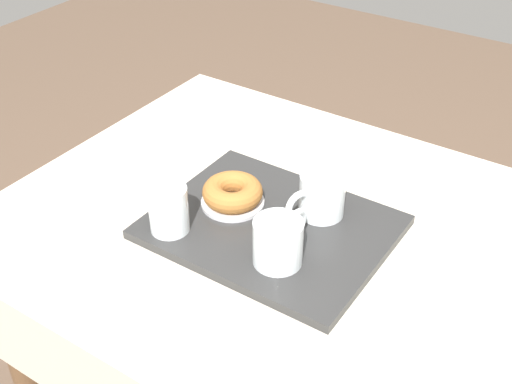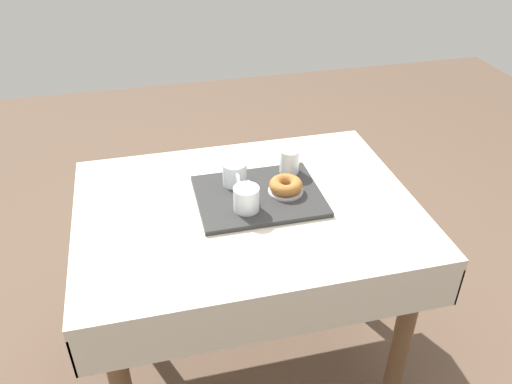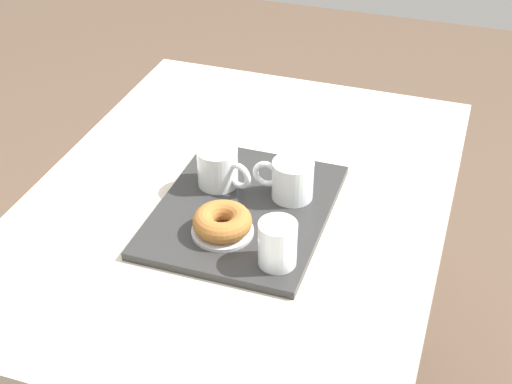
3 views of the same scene
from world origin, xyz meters
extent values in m
cube|color=beige|center=(0.00, 0.00, 0.75)|extent=(1.11, 0.83, 0.04)
cube|color=beige|center=(0.00, -0.41, 0.66)|extent=(1.11, 0.01, 0.14)
cube|color=beige|center=(0.55, 0.00, 0.66)|extent=(0.01, 0.83, 0.14)
cylinder|color=brown|center=(0.46, -0.32, 0.36)|extent=(0.06, 0.06, 0.73)
cylinder|color=brown|center=(0.46, 0.32, 0.36)|extent=(0.06, 0.06, 0.73)
cube|color=#2D2D2D|center=(0.05, 0.03, 0.77)|extent=(0.41, 0.33, 0.02)
cylinder|color=white|center=(-0.02, 0.11, 0.82)|extent=(0.08, 0.08, 0.08)
cylinder|color=#B27523|center=(-0.02, 0.11, 0.82)|extent=(0.07, 0.07, 0.06)
torus|color=white|center=(-0.02, 0.06, 0.82)|extent=(0.01, 0.06, 0.06)
cylinder|color=white|center=(-0.01, -0.05, 0.82)|extent=(0.08, 0.08, 0.08)
cylinder|color=#B27523|center=(-0.01, -0.05, 0.82)|extent=(0.07, 0.07, 0.06)
torus|color=white|center=(0.01, 0.01, 0.82)|extent=(0.03, 0.06, 0.06)
cylinder|color=white|center=(0.19, 0.14, 0.83)|extent=(0.07, 0.07, 0.09)
cylinder|color=silver|center=(0.19, 0.14, 0.80)|extent=(0.06, 0.06, 0.03)
cylinder|color=silver|center=(0.14, 0.02, 0.79)|extent=(0.12, 0.12, 0.01)
torus|color=#A3662D|center=(0.14, 0.02, 0.81)|extent=(0.11, 0.11, 0.04)
camera|label=1|loc=(-0.45, 0.83, 1.51)|focal=46.80mm
camera|label=2|loc=(-0.30, -1.37, 1.75)|focal=36.70mm
camera|label=3|loc=(1.15, 0.43, 1.64)|focal=51.78mm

